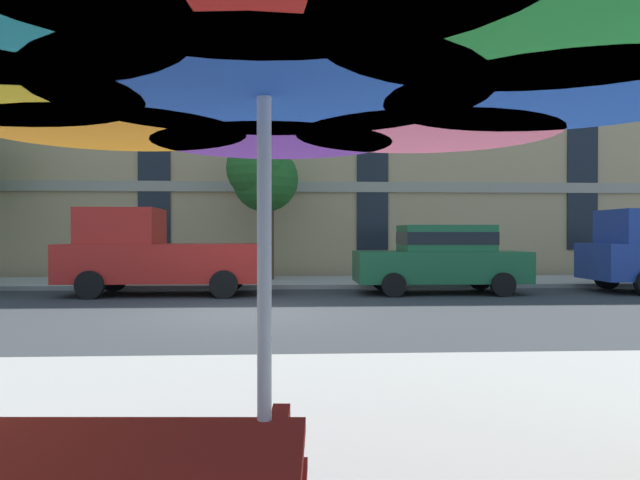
% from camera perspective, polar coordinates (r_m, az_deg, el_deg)
% --- Properties ---
extents(ground_plane, '(120.00, 120.00, 0.00)m').
position_cam_1_polar(ground_plane, '(11.54, -7.31, -7.11)').
color(ground_plane, '#2D3033').
extents(sidewalk_far, '(56.00, 3.60, 0.12)m').
position_cam_1_polar(sidewalk_far, '(18.29, -5.71, -4.10)').
color(sidewalk_far, '#9E998E').
rests_on(sidewalk_far, ground).
extents(apartment_building, '(45.27, 12.08, 16.00)m').
position_cam_1_polar(apartment_building, '(27.20, -4.89, 14.27)').
color(apartment_building, tan).
rests_on(apartment_building, ground).
extents(pickup_red, '(5.10, 2.12, 2.20)m').
position_cam_1_polar(pickup_red, '(15.49, -15.66, -1.37)').
color(pickup_red, '#B21E19').
rests_on(pickup_red, ground).
extents(sedan_green, '(4.40, 1.98, 1.78)m').
position_cam_1_polar(sedan_green, '(15.64, 11.74, -1.63)').
color(sedan_green, '#195933').
rests_on(sedan_green, ground).
extents(street_tree_middle, '(2.28, 2.25, 4.63)m').
position_cam_1_polar(street_tree_middle, '(18.76, -5.67, 6.24)').
color(street_tree_middle, '#4C3823').
rests_on(street_tree_middle, ground).
extents(patio_umbrella, '(3.96, 3.96, 2.56)m').
position_cam_1_polar(patio_umbrella, '(2.53, -5.46, 18.11)').
color(patio_umbrella, silver).
rests_on(patio_umbrella, ground).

